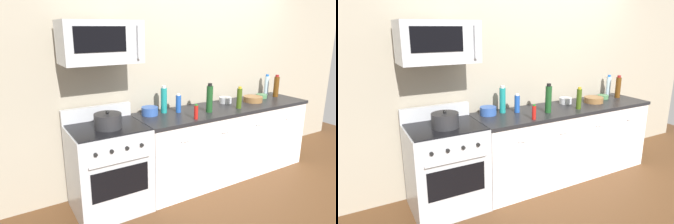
{
  "view_description": "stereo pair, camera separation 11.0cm",
  "coord_description": "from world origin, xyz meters",
  "views": [
    {
      "loc": [
        -2.52,
        -2.79,
        1.88
      ],
      "look_at": [
        -0.88,
        -0.05,
        0.99
      ],
      "focal_mm": 32.3,
      "sensor_mm": 36.0,
      "label": 1
    },
    {
      "loc": [
        -2.42,
        -2.85,
        1.88
      ],
      "look_at": [
        -0.88,
        -0.05,
        0.99
      ],
      "focal_mm": 32.3,
      "sensor_mm": 36.0,
      "label": 2
    }
  ],
  "objects": [
    {
      "name": "bowl_steel_prep",
      "position": [
        0.12,
        0.15,
        0.96
      ],
      "size": [
        0.16,
        0.16,
        0.08
      ],
      "color": "#B2B5BA",
      "rests_on": "countertop_slab"
    },
    {
      "name": "bowl_green_glaze",
      "position": [
        0.76,
        0.12,
        0.95
      ],
      "size": [
        0.15,
        0.15,
        0.05
      ],
      "color": "#477A4C",
      "rests_on": "countertop_slab"
    },
    {
      "name": "bottle_olive_oil",
      "position": [
        0.08,
        -0.14,
        1.05
      ],
      "size": [
        0.06,
        0.06,
        0.27
      ],
      "color": "#385114",
      "rests_on": "countertop_slab"
    },
    {
      "name": "bottle_soda_blue",
      "position": [
        -0.66,
        0.09,
        1.03
      ],
      "size": [
        0.06,
        0.06,
        0.22
      ],
      "color": "#1E4CA5",
      "rests_on": "countertop_slab"
    },
    {
      "name": "bowl_wooden_salad",
      "position": [
        0.49,
        0.02,
        0.96
      ],
      "size": [
        0.25,
        0.25,
        0.07
      ],
      "color": "brown",
      "rests_on": "countertop_slab"
    },
    {
      "name": "back_wall",
      "position": [
        0.0,
        0.41,
        1.35
      ],
      "size": [
        5.48,
        0.1,
        2.7
      ],
      "primitive_type": "cube",
      "color": "#9E937F",
      "rests_on": "ground_plane"
    },
    {
      "name": "stockpot",
      "position": [
        -1.57,
        -0.05,
        1.0
      ],
      "size": [
        0.27,
        0.27,
        0.18
      ],
      "color": "#262628",
      "rests_on": "range_oven"
    },
    {
      "name": "bottle_sparkling_teal",
      "position": [
        -0.81,
        0.16,
        1.07
      ],
      "size": [
        0.07,
        0.07,
        0.32
      ],
      "color": "#197F7A",
      "rests_on": "countertop_slab"
    },
    {
      "name": "range_oven",
      "position": [
        -1.57,
        0.0,
        0.47
      ],
      "size": [
        0.76,
        0.69,
        1.07
      ],
      "color": "#B7BABF",
      "rests_on": "ground_plane"
    },
    {
      "name": "bottle_wine_green",
      "position": [
        -0.34,
        -0.09,
        1.08
      ],
      "size": [
        0.07,
        0.07,
        0.34
      ],
      "color": "#19471E",
      "rests_on": "countertop_slab"
    },
    {
      "name": "bottle_hot_sauce_red",
      "position": [
        -0.64,
        -0.24,
        1.0
      ],
      "size": [
        0.04,
        0.04,
        0.17
      ],
      "color": "#B21914",
      "rests_on": "countertop_slab"
    },
    {
      "name": "bowl_blue_mixing",
      "position": [
        -1.0,
        0.15,
        0.97
      ],
      "size": [
        0.19,
        0.19,
        0.09
      ],
      "color": "#2D519E",
      "rests_on": "countertop_slab"
    },
    {
      "name": "bottle_water_clear",
      "position": [
        0.98,
        0.24,
        1.06
      ],
      "size": [
        0.06,
        0.06,
        0.3
      ],
      "color": "silver",
      "rests_on": "countertop_slab"
    },
    {
      "name": "counter_unit",
      "position": [
        0.0,
        -0.0,
        0.46
      ],
      "size": [
        2.39,
        0.66,
        0.92
      ],
      "color": "white",
      "rests_on": "ground_plane"
    },
    {
      "name": "microwave",
      "position": [
        -1.57,
        0.05,
        1.75
      ],
      "size": [
        0.74,
        0.44,
        0.4
      ],
      "color": "#B7BABF"
    },
    {
      "name": "ground_plane",
      "position": [
        0.0,
        0.0,
        0.0
      ],
      "size": [
        6.58,
        6.58,
        0.0
      ],
      "primitive_type": "plane",
      "color": "brown"
    },
    {
      "name": "bottle_wine_amber",
      "position": [
        1.0,
        0.07,
        1.07
      ],
      "size": [
        0.07,
        0.07,
        0.32
      ],
      "color": "#59330F",
      "rests_on": "countertop_slab"
    }
  ]
}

